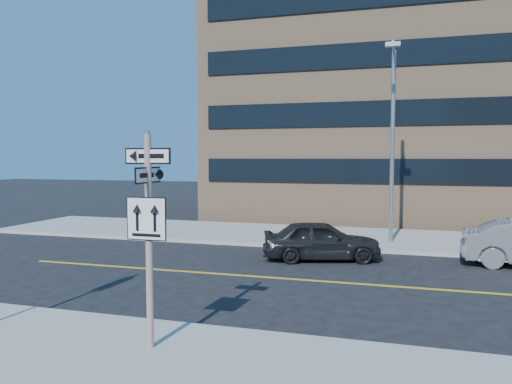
% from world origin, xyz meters
% --- Properties ---
extents(ground, '(120.00, 120.00, 0.00)m').
position_xyz_m(ground, '(0.00, 0.00, 0.00)').
color(ground, black).
rests_on(ground, ground).
extents(sign_pole, '(0.92, 0.92, 4.06)m').
position_xyz_m(sign_pole, '(0.00, -2.51, 2.44)').
color(sign_pole, beige).
rests_on(sign_pole, near_sidewalk).
extents(parked_car_a, '(2.84, 4.54, 1.44)m').
position_xyz_m(parked_car_a, '(1.67, 7.12, 0.72)').
color(parked_car_a, black).
rests_on(parked_car_a, ground).
extents(streetlight_a, '(0.55, 2.25, 8.00)m').
position_xyz_m(streetlight_a, '(4.00, 10.76, 4.76)').
color(streetlight_a, gray).
rests_on(streetlight_a, far_sidewalk).
extents(building_brick, '(18.00, 18.00, 18.00)m').
position_xyz_m(building_brick, '(2.00, 25.00, 9.00)').
color(building_brick, tan).
rests_on(building_brick, ground).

